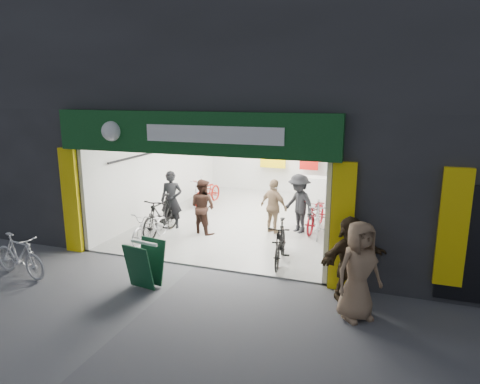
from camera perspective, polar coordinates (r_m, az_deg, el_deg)
The scene contains 17 objects.
ground at distance 9.96m, azimuth -6.13°, elevation -9.87°, with size 60.00×60.00×0.00m, color #56565B.
building at distance 13.62m, azimuth 6.35°, elevation 14.84°, with size 17.00×10.27×8.00m.
bike_left_front at distance 11.59m, azimuth -11.81°, elevation -4.54°, with size 0.56×1.61×0.85m, color silver.
bike_left_midfront at distance 12.01m, azimuth -10.47°, elevation -3.14°, with size 0.53×1.88×1.13m, color black.
bike_left_midback at distance 15.13m, azimuth -4.29°, elevation 0.02°, with size 0.63×1.79×0.94m, color #9C180E.
bike_left_back at distance 15.12m, azimuth -5.42°, elevation 0.07°, with size 0.46×1.64×0.99m, color #ABABAF.
bike_right_front at distance 9.96m, azimuth 5.40°, elevation -6.72°, with size 0.48×1.69×1.02m, color black.
bike_right_mid at distance 12.48m, azimuth 10.13°, elevation -2.88°, with size 0.65×1.86×0.97m, color maroon.
bike_right_back at distance 12.00m, azimuth 10.31°, elevation -3.55°, with size 0.46×1.61×0.97m, color #A4A4A9.
parked_bike at distance 10.39m, azimuth -27.34°, elevation -7.54°, with size 0.45×1.58×0.95m, color silver.
customer_a at distance 12.46m, azimuth -9.11°, elevation -1.13°, with size 0.62×0.41×1.71m, color black.
customer_b at distance 11.95m, azimuth -4.99°, elevation -1.98°, with size 0.76×0.59×1.57m, color #341E17.
customer_c at distance 12.03m, azimuth 7.85°, elevation -1.61°, with size 1.10×0.63×1.70m, color black.
customer_d at distance 11.92m, azimuth 4.52°, elevation -2.00°, with size 0.92×0.38×1.57m, color #907154.
pedestrian_near at distance 7.75m, azimuth 15.54°, elevation -10.10°, with size 0.86×0.56×1.77m, color #83654C.
pedestrian_far at distance 8.49m, azimuth 14.44°, elevation -8.49°, with size 1.50×0.48×1.62m, color #342617.
sandwich_board at distance 8.95m, azimuth -12.53°, elevation -9.23°, with size 0.70×0.71×0.95m.
Camera 1 is at (4.00, -8.27, 3.86)m, focal length 32.00 mm.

